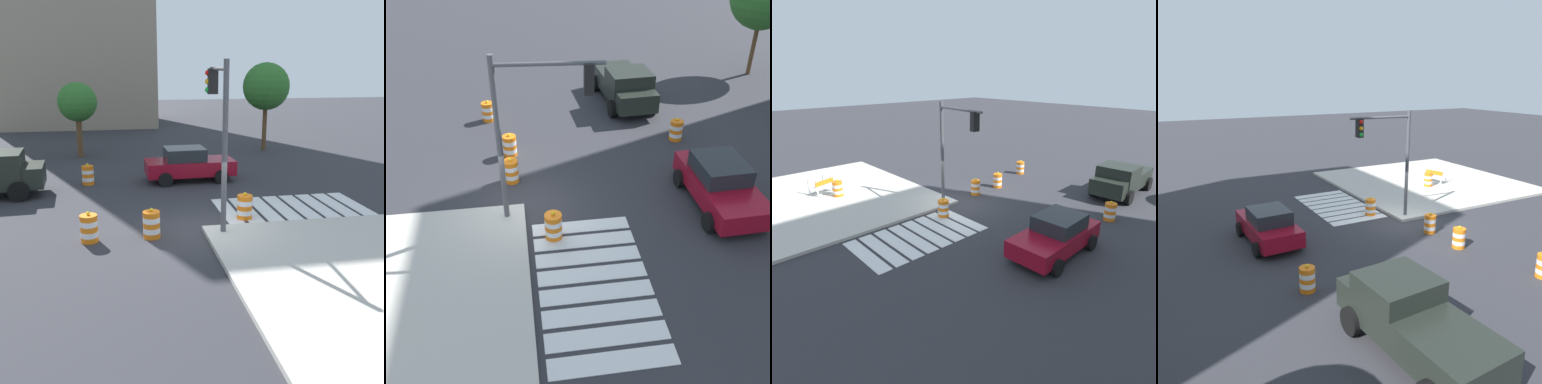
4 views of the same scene
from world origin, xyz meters
TOP-DOWN VIEW (x-y plane):
  - ground_plane at (0.00, 0.00)m, footprint 120.00×120.00m
  - crosswalk_stripes at (4.00, 1.80)m, footprint 5.85×3.20m
  - sports_car at (0.71, 6.82)m, footprint 4.36×2.26m
  - pickup_truck at (-8.26, 5.53)m, footprint 5.27×2.61m
  - traffic_barrel_near_corner at (-1.76, -0.38)m, footprint 0.56×0.56m
  - traffic_barrel_crosswalk_end at (1.78, 0.87)m, footprint 0.56×0.56m
  - traffic_barrel_median_near at (-7.27, -1.32)m, footprint 0.56×0.56m
  - traffic_barrel_median_far at (-3.75, -0.38)m, footprint 0.56×0.56m
  - traffic_barrel_far_curb at (-4.12, 6.88)m, footprint 0.56×0.56m
  - traffic_light_pole at (0.67, 0.54)m, footprint 0.48×3.29m

SIDE VIEW (x-z plane):
  - ground_plane at x=0.00m, z-range 0.00..0.00m
  - crosswalk_stripes at x=4.00m, z-range 0.00..0.02m
  - traffic_barrel_near_corner at x=-1.76m, z-range -0.06..0.96m
  - traffic_barrel_crosswalk_end at x=1.78m, z-range -0.06..0.96m
  - traffic_barrel_median_near at x=-7.27m, z-range -0.06..0.96m
  - traffic_barrel_median_far at x=-3.75m, z-range -0.06..0.96m
  - traffic_barrel_far_curb at x=-4.12m, z-range -0.06..0.96m
  - sports_car at x=0.71m, z-range 0.00..1.63m
  - pickup_truck at x=-8.26m, z-range 0.01..1.93m
  - traffic_light_pole at x=0.67m, z-range 1.16..6.66m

